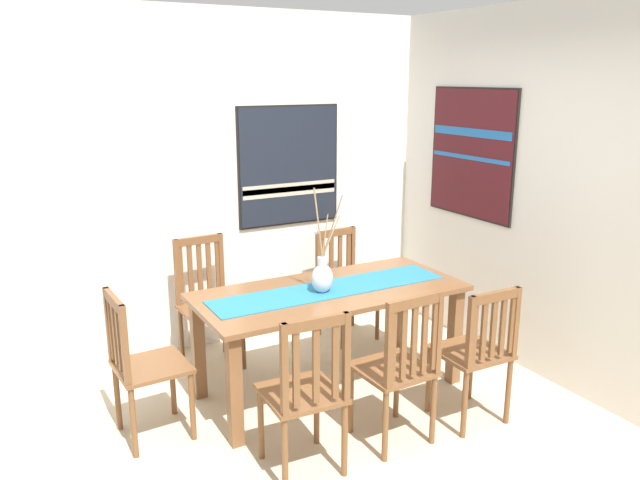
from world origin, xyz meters
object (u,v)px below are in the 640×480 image
(chair_0, at_px, (399,365))
(painting_on_back_wall, at_px, (289,166))
(dining_table, at_px, (330,305))
(chair_3, at_px, (306,392))
(painting_on_side_wall, at_px, (472,153))
(centerpiece_vase, at_px, (322,275))
(chair_5, at_px, (344,281))
(chair_1, at_px, (142,363))
(chair_4, at_px, (207,300))
(chair_2, at_px, (477,351))

(chair_0, height_order, painting_on_back_wall, painting_on_back_wall)
(dining_table, distance_m, chair_3, 1.00)
(chair_0, height_order, painting_on_side_wall, painting_on_side_wall)
(centerpiece_vase, xyz_separation_m, chair_5, (0.67, 0.82, -0.39))
(chair_1, distance_m, chair_5, 2.06)
(painting_on_back_wall, bearing_deg, chair_3, -113.92)
(centerpiece_vase, xyz_separation_m, chair_4, (-0.53, 0.86, -0.36))
(chair_2, distance_m, chair_5, 1.62)
(chair_4, relative_size, painting_on_back_wall, 0.99)
(chair_2, relative_size, chair_5, 1.02)
(dining_table, distance_m, chair_0, 0.81)
(chair_0, relative_size, painting_on_back_wall, 0.98)
(centerpiece_vase, bearing_deg, chair_1, 178.05)
(chair_3, bearing_deg, chair_0, -0.57)
(chair_5, bearing_deg, chair_1, -157.72)
(dining_table, xyz_separation_m, painting_on_side_wall, (1.48, 0.28, 0.94))
(chair_4, bearing_deg, painting_on_side_wall, -14.69)
(chair_3, height_order, chair_5, chair_3)
(chair_2, bearing_deg, chair_5, 90.15)
(dining_table, xyz_separation_m, chair_3, (-0.60, -0.79, -0.14))
(chair_0, distance_m, chair_4, 1.75)
(chair_0, distance_m, painting_on_side_wall, 2.10)
(chair_5, relative_size, painting_on_side_wall, 0.88)
(chair_4, xyz_separation_m, painting_on_side_wall, (2.09, -0.55, 1.06))
(dining_table, relative_size, painting_on_back_wall, 1.85)
(chair_3, bearing_deg, painting_on_side_wall, 27.27)
(chair_4, bearing_deg, chair_3, -89.70)
(chair_5, bearing_deg, centerpiece_vase, -129.30)
(chair_2, bearing_deg, dining_table, 125.77)
(chair_0, relative_size, painting_on_side_wall, 0.95)
(chair_2, bearing_deg, painting_on_back_wall, 99.50)
(chair_5, distance_m, painting_on_back_wall, 1.09)
(chair_4, height_order, painting_on_side_wall, painting_on_side_wall)
(dining_table, xyz_separation_m, chair_2, (0.60, -0.83, -0.14))
(chair_2, bearing_deg, chair_3, 177.97)
(chair_1, relative_size, chair_3, 0.97)
(chair_2, xyz_separation_m, painting_on_back_wall, (-0.33, 2.00, 0.95))
(chair_1, relative_size, chair_5, 1.04)
(dining_table, height_order, chair_2, chair_2)
(chair_5, xyz_separation_m, painting_on_back_wall, (-0.33, 0.38, 0.96))
(dining_table, xyz_separation_m, chair_5, (0.60, 0.79, -0.15))
(chair_3, relative_size, chair_5, 1.07)
(chair_1, distance_m, chair_2, 2.08)
(painting_on_back_wall, bearing_deg, chair_5, -48.84)
(painting_on_side_wall, bearing_deg, chair_0, -143.43)
(centerpiece_vase, height_order, painting_on_back_wall, painting_on_back_wall)
(chair_5, relative_size, painting_on_back_wall, 0.91)
(chair_2, bearing_deg, chair_1, 156.17)
(chair_5, bearing_deg, chair_3, -127.20)
(painting_on_side_wall, bearing_deg, chair_2, -128.22)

